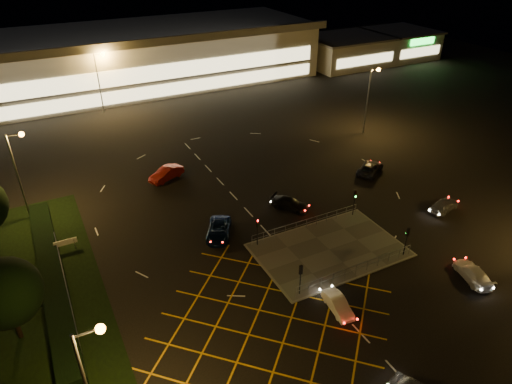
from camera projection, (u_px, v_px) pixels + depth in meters
name	position (u px, v px, depth m)	size (l,w,h in m)	color
ground	(301.00, 245.00, 46.19)	(180.00, 180.00, 0.00)	black
pedestrian_island	(329.00, 250.00, 45.42)	(14.00, 9.00, 0.12)	#4C4944
hedge	(52.00, 276.00, 41.41)	(2.00, 26.00, 1.00)	black
supermarket	(136.00, 57.00, 90.93)	(72.00, 26.50, 10.50)	beige
retail_unit_a	(346.00, 50.00, 104.12)	(18.80, 14.80, 6.35)	beige
retail_unit_b	(400.00, 43.00, 110.44)	(14.80, 14.80, 6.35)	beige
streetlight_sw	(92.00, 376.00, 25.13)	(1.78, 0.56, 10.03)	slate
streetlight_nw	(19.00, 164.00, 47.30)	(1.78, 0.56, 10.03)	slate
streetlight_ne	(371.00, 92.00, 67.86)	(1.78, 0.56, 10.03)	slate
streetlight_far_left	(100.00, 74.00, 75.82)	(1.78, 0.56, 10.03)	slate
streetlight_far_right	(298.00, 46.00, 93.21)	(1.78, 0.56, 10.03)	slate
signal_sw	(301.00, 274.00, 38.82)	(0.28, 0.30, 3.15)	black
signal_se	(407.00, 236.00, 43.58)	(0.28, 0.30, 3.15)	black
signal_nw	(257.00, 226.00, 44.93)	(0.28, 0.30, 3.15)	black
signal_ne	(355.00, 197.00, 49.69)	(0.28, 0.30, 3.15)	black
tree_e	(5.00, 293.00, 33.53)	(5.40, 5.40, 7.35)	black
car_queue_white	(338.00, 304.00, 38.15)	(1.29, 3.69, 1.22)	white
car_left_blue	(219.00, 230.00, 47.28)	(2.31, 5.01, 1.39)	#0B1A42
car_far_dkgrey	(290.00, 204.00, 51.81)	(1.82, 4.47, 1.30)	black
car_right_silver	(444.00, 205.00, 51.43)	(1.69, 4.19, 1.43)	silver
car_circ_red	(166.00, 174.00, 57.81)	(1.65, 4.74, 1.56)	maroon
car_east_grey	(370.00, 168.00, 59.30)	(2.33, 5.05, 1.40)	black
car_approach_white	(473.00, 273.00, 41.50)	(1.80, 4.43, 1.28)	silver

